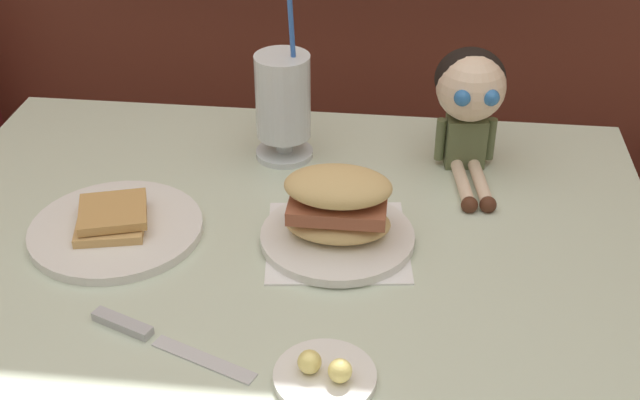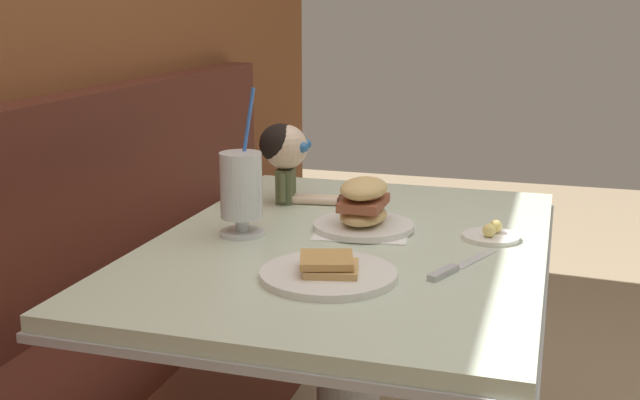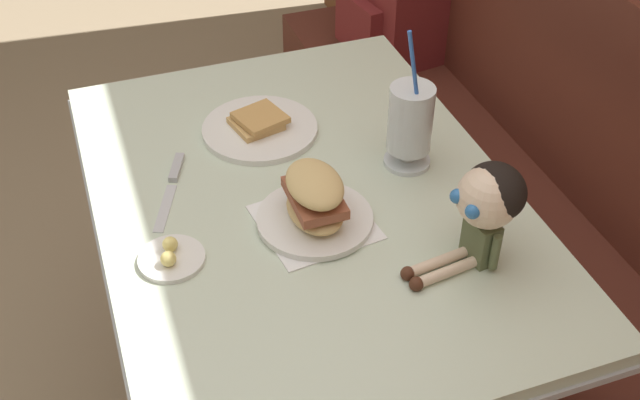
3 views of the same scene
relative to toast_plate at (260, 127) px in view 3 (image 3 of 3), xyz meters
name	(u,v)px [view 3 (image 3 of 3)]	position (x,y,z in m)	size (l,w,h in m)	color
booth_bench	(545,269)	(0.24, 0.65, -0.42)	(2.60, 0.48, 1.00)	#512319
diner_table	(306,267)	(0.24, 0.02, -0.21)	(1.11, 0.81, 0.74)	beige
toast_plate	(260,127)	(0.00, 0.00, 0.00)	(0.25, 0.25, 0.04)	white
milkshake_glass	(410,123)	(0.21, 0.25, 0.09)	(0.10, 0.10, 0.31)	silver
sandwich_plate	(315,204)	(0.32, 0.01, 0.03)	(0.22, 0.22, 0.12)	white
butter_saucer	(171,257)	(0.33, -0.26, 0.00)	(0.12, 0.12, 0.04)	white
butter_knife	(174,178)	(0.10, -0.21, -0.01)	(0.22, 0.11, 0.01)	silver
seated_doll	(487,202)	(0.51, 0.26, 0.12)	(0.13, 0.22, 0.20)	#5B6642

